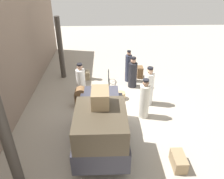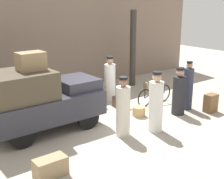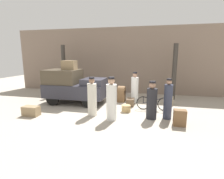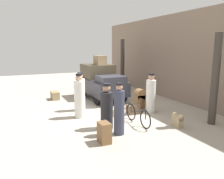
{
  "view_description": "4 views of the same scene",
  "coord_description": "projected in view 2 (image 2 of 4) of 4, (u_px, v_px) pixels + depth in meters",
  "views": [
    {
      "loc": [
        -7.66,
        0.48,
        5.47
      ],
      "look_at": [
        0.2,
        0.2,
        0.95
      ],
      "focal_mm": 35.0,
      "sensor_mm": 36.0,
      "label": 1
    },
    {
      "loc": [
        -5.67,
        -7.31,
        3.73
      ],
      "look_at": [
        0.2,
        0.2,
        0.95
      ],
      "focal_mm": 50.0,
      "sensor_mm": 36.0,
      "label": 2
    },
    {
      "loc": [
        2.13,
        -8.08,
        2.62
      ],
      "look_at": [
        0.2,
        0.2,
        0.95
      ],
      "focal_mm": 28.0,
      "sensor_mm": 36.0,
      "label": 3
    },
    {
      "loc": [
        8.81,
        -3.8,
        2.79
      ],
      "look_at": [
        0.2,
        0.2,
        0.95
      ],
      "focal_mm": 35.0,
      "sensor_mm": 36.0,
      "label": 4
    }
  ],
  "objects": [
    {
      "name": "porter_with_bicycle",
      "position": [
        179.0,
        94.0,
        10.3
      ],
      "size": [
        0.43,
        0.43,
        1.59
      ],
      "color": "#232328",
      "rests_on": "ground"
    },
    {
      "name": "suitcase_black_upright",
      "position": [
        149.0,
        87.0,
        12.76
      ],
      "size": [
        0.37,
        0.25,
        0.48
      ],
      "color": "#9E8966",
      "rests_on": "ground"
    },
    {
      "name": "conductor_in_dark_uniform",
      "position": [
        188.0,
        87.0,
        10.79
      ],
      "size": [
        0.34,
        0.34,
        1.69
      ],
      "color": "#33384C",
      "rests_on": "ground"
    },
    {
      "name": "station_building_facade",
      "position": [
        48.0,
        37.0,
        12.37
      ],
      "size": [
        16.0,
        0.15,
        4.5
      ],
      "color": "gray",
      "rests_on": "ground"
    },
    {
      "name": "truck",
      "position": [
        39.0,
        99.0,
        8.88
      ],
      "size": [
        3.27,
        1.63,
        1.85
      ],
      "color": "black",
      "rests_on": "ground"
    },
    {
      "name": "trunk_barrel_dark",
      "position": [
        95.0,
        93.0,
        11.22
      ],
      "size": [
        0.4,
        0.55,
        0.91
      ],
      "color": "brown",
      "rests_on": "ground"
    },
    {
      "name": "porter_standing_middle",
      "position": [
        110.0,
        81.0,
        11.6
      ],
      "size": [
        0.41,
        0.41,
        1.71
      ],
      "color": "white",
      "rests_on": "ground"
    },
    {
      "name": "wicker_basket",
      "position": [
        139.0,
        111.0,
        10.28
      ],
      "size": [
        0.42,
        0.42,
        0.32
      ],
      "color": "tan",
      "rests_on": "ground"
    },
    {
      "name": "bicycle",
      "position": [
        155.0,
        95.0,
        11.38
      ],
      "size": [
        1.66,
        0.04,
        0.7
      ],
      "color": "black",
      "rests_on": "ground"
    },
    {
      "name": "ground_plane",
      "position": [
        111.0,
        121.0,
        9.92
      ],
      "size": [
        30.0,
        30.0,
        0.0
      ],
      "primitive_type": "plane",
      "color": "#A89E8E"
    },
    {
      "name": "trunk_large_brown",
      "position": [
        50.0,
        167.0,
        6.77
      ],
      "size": [
        0.71,
        0.39,
        0.43
      ],
      "color": "#937A56",
      "rests_on": "ground"
    },
    {
      "name": "canopy_pillar_right",
      "position": [
        133.0,
        48.0,
        13.56
      ],
      "size": [
        0.27,
        0.27,
        3.3
      ],
      "color": "#38332D",
      "rests_on": "ground"
    },
    {
      "name": "trunk_umber_medium",
      "position": [
        121.0,
        102.0,
        11.09
      ],
      "size": [
        0.39,
        0.51,
        0.39
      ],
      "color": "brown",
      "rests_on": "ground"
    },
    {
      "name": "porter_lifting_near_truck",
      "position": [
        156.0,
        104.0,
        8.96
      ],
      "size": [
        0.42,
        0.42,
        1.78
      ],
      "color": "white",
      "rests_on": "ground"
    },
    {
      "name": "trunk_on_truck_roof",
      "position": [
        31.0,
        61.0,
        8.47
      ],
      "size": [
        0.73,
        0.51,
        0.5
      ],
      "color": "#937A56",
      "rests_on": "truck"
    },
    {
      "name": "porter_carrying_trunk",
      "position": [
        123.0,
        109.0,
        8.66
      ],
      "size": [
        0.4,
        0.4,
        1.71
      ],
      "color": "silver",
      "rests_on": "ground"
    },
    {
      "name": "suitcase_tan_flat",
      "position": [
        211.0,
        103.0,
        10.63
      ],
      "size": [
        0.45,
        0.31,
        0.62
      ],
      "color": "brown",
      "rests_on": "ground"
    }
  ]
}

